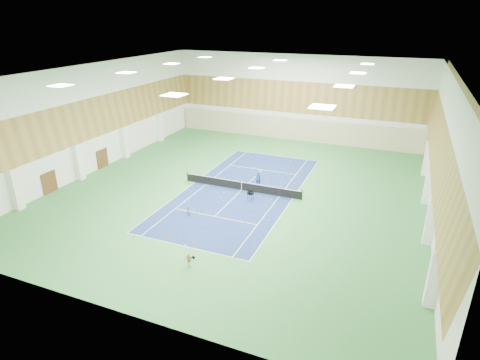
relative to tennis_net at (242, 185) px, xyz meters
The scene contains 22 objects.
ground 0.55m from the tennis_net, ahead, with size 40.00×40.00×0.00m, color #327638.
room_shell 5.45m from the tennis_net, ahead, with size 36.00×40.00×12.00m, color white, non-canonical shape.
wood_cladding 7.45m from the tennis_net, ahead, with size 36.00×40.00×8.00m, color olive, non-canonical shape.
ceiling_light_grid 11.37m from the tennis_net, ahead, with size 21.40×25.40×0.06m, color white, non-canonical shape.
court_surface 0.55m from the tennis_net, ahead, with size 10.97×23.77×0.01m, color navy.
tennis_balls_scatter 0.50m from the tennis_net, ahead, with size 10.57×22.77×0.07m, color yellow, non-canonical shape.
tennis_net is the anchor object (origin of this frame).
back_curtain 19.78m from the tennis_net, 90.00° to the left, with size 35.40×0.16×3.20m, color #C6B793.
door_left_a 19.63m from the tennis_net, 155.94° to the right, with size 0.08×1.80×2.20m, color #593319.
door_left_b 17.93m from the tennis_net, behind, with size 0.08×1.80×2.20m, color #593319.
coach 2.23m from the tennis_net, 59.28° to the left, with size 0.57×0.37×1.56m, color navy.
child_court 7.46m from the tennis_net, 107.30° to the right, with size 0.49×0.38×1.01m, color #97979F.
child_apron 14.25m from the tennis_net, 83.21° to the right, with size 0.65×0.27×1.11m, color tan.
ball_cart 2.55m from the tennis_net, 47.53° to the right, with size 0.53×0.53×0.92m, color black, non-canonical shape.
cone_svc_a 7.67m from the tennis_net, 118.19° to the right, with size 0.19×0.19×0.21m, color #D84E0B.
cone_svc_b 6.82m from the tennis_net, 104.65° to the right, with size 0.22×0.22×0.24m, color #D7590B.
cone_svc_c 6.04m from the tennis_net, 80.13° to the right, with size 0.22×0.22×0.24m, color #E6490C.
cone_svc_d 7.04m from the tennis_net, 64.71° to the right, with size 0.20×0.20×0.22m, color #D6550B.
cone_base_a 13.04m from the tennis_net, 110.25° to the right, with size 0.21×0.21×0.23m, color orange.
cone_base_b 11.59m from the tennis_net, 98.71° to the right, with size 0.22×0.22×0.25m, color #EC5E0C.
cone_base_c 11.71m from the tennis_net, 85.85° to the right, with size 0.20×0.20×0.23m, color #FF620D.
cone_base_d 12.57m from the tennis_net, 69.94° to the right, with size 0.22×0.22×0.25m, color #F0530C.
Camera 1 is at (14.45, -35.34, 16.89)m, focal length 30.00 mm.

